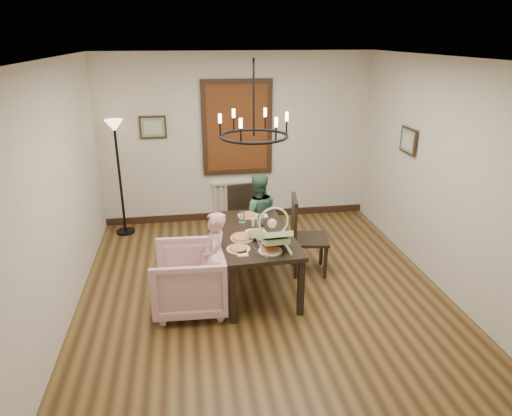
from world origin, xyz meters
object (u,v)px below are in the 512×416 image
object	(u,v)px
chair_right	(310,235)
drinking_glass	(258,224)
floor_lamp	(120,180)
baby_bouncer	(274,235)
armchair	(190,279)
elderly_woman	(215,268)
seated_man	(257,223)
dining_table	(254,239)
chair_far	(245,219)

from	to	relation	value
chair_right	drinking_glass	world-z (taller)	chair_right
floor_lamp	drinking_glass	bearing A→B (deg)	-45.61
drinking_glass	chair_right	bearing A→B (deg)	13.26
chair_right	baby_bouncer	xyz separation A→B (m)	(-0.63, -0.73, 0.37)
armchair	baby_bouncer	world-z (taller)	baby_bouncer
armchair	drinking_glass	distance (m)	1.08
chair_right	floor_lamp	xyz separation A→B (m)	(-2.61, 1.74, 0.36)
elderly_woman	drinking_glass	size ratio (longest dim) A/B	6.87
seated_man	baby_bouncer	world-z (taller)	baby_bouncer
baby_bouncer	floor_lamp	distance (m)	3.16
elderly_woman	drinking_glass	xyz separation A→B (m)	(0.57, 0.45, 0.33)
armchair	drinking_glass	size ratio (longest dim) A/B	5.98
chair_right	elderly_woman	distance (m)	1.45
dining_table	elderly_woman	distance (m)	0.65
chair_right	elderly_woman	size ratio (longest dim) A/B	1.11
chair_far	baby_bouncer	world-z (taller)	baby_bouncer
elderly_woman	drinking_glass	bearing A→B (deg)	137.54
seated_man	drinking_glass	xyz separation A→B (m)	(-0.12, -0.76, 0.31)
drinking_glass	armchair	bearing A→B (deg)	-151.59
armchair	elderly_woman	size ratio (longest dim) A/B	0.87
baby_bouncer	chair_far	bearing A→B (deg)	91.35
baby_bouncer	elderly_woman	bearing A→B (deg)	167.85
armchair	floor_lamp	size ratio (longest dim) A/B	0.47
baby_bouncer	drinking_glass	bearing A→B (deg)	97.24
baby_bouncer	drinking_glass	world-z (taller)	baby_bouncer
seated_man	drinking_glass	size ratio (longest dim) A/B	7.24
chair_right	drinking_glass	bearing A→B (deg)	112.08
dining_table	chair_right	xyz separation A→B (m)	(0.79, 0.26, -0.12)
chair_far	drinking_glass	xyz separation A→B (m)	(0.02, -1.00, 0.33)
chair_far	seated_man	xyz separation A→B (m)	(0.14, -0.24, 0.03)
dining_table	baby_bouncer	world-z (taller)	baby_bouncer
dining_table	chair_far	bearing A→B (deg)	84.93
drinking_glass	elderly_woman	bearing A→B (deg)	-142.02
armchair	elderly_woman	bearing A→B (deg)	97.87
baby_bouncer	armchair	bearing A→B (deg)	172.15
baby_bouncer	floor_lamp	world-z (taller)	floor_lamp
seated_man	baby_bouncer	bearing A→B (deg)	90.77
armchair	baby_bouncer	distance (m)	1.11
chair_far	seated_man	world-z (taller)	seated_man
chair_right	baby_bouncer	world-z (taller)	chair_right
dining_table	drinking_glass	xyz separation A→B (m)	(0.06, 0.09, 0.16)
elderly_woman	drinking_glass	world-z (taller)	elderly_woman
dining_table	baby_bouncer	distance (m)	0.55
chair_right	armchair	xyz separation A→B (m)	(-1.61, -0.65, -0.16)
dining_table	armchair	size ratio (longest dim) A/B	1.93
elderly_woman	baby_bouncer	bearing A→B (deg)	90.50
dining_table	elderly_woman	world-z (taller)	elderly_woman
chair_far	floor_lamp	world-z (taller)	floor_lamp
dining_table	armchair	bearing A→B (deg)	-157.86
chair_right	seated_man	world-z (taller)	chair_right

